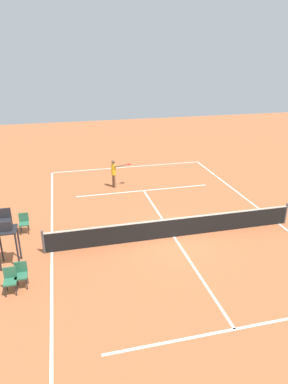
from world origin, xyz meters
The scene contains 9 objects.
ground_plane centered at (0.00, 0.00, 0.00)m, with size 60.00×60.00×0.00m, color #B76038.
court_lines centered at (0.00, 0.00, 0.00)m, with size 11.12×21.63×0.01m.
tennis_net centered at (0.00, 0.00, 0.50)m, with size 11.72×0.10×1.07m.
player_serving centered at (1.63, -6.98, 1.07)m, with size 1.34×0.50×1.78m.
tennis_ball centered at (1.11, -5.05, 0.03)m, with size 0.07×0.07×0.07m, color #CCE033.
umpire_chair centered at (7.08, 0.55, 1.61)m, with size 0.80×0.80×2.41m.
courtside_chair_near centered at (6.53, 2.11, 0.53)m, with size 0.44×0.46×0.95m.
courtside_chair_mid centered at (6.74, -2.12, 0.53)m, with size 0.44×0.46×0.95m.
courtside_chair_far centered at (6.88, 2.37, 0.53)m, with size 0.44×0.46×0.95m.
Camera 1 is at (4.70, 13.26, 7.96)m, focal length 32.22 mm.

